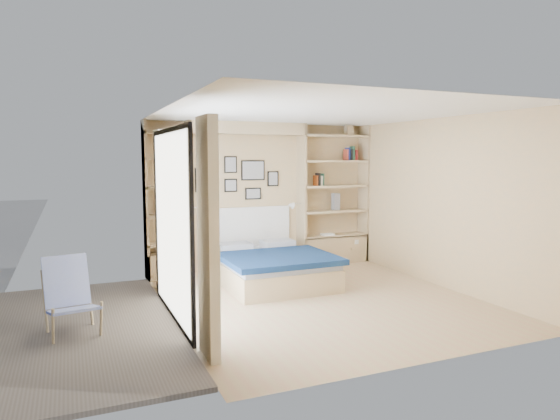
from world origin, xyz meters
name	(u,v)px	position (x,y,z in m)	size (l,w,h in m)	color
ground	(320,300)	(0.00, 0.00, 0.00)	(4.50, 4.50, 0.00)	tan
room_shell	(254,211)	(-0.39, 1.52, 1.08)	(4.50, 4.50, 4.50)	tan
bed	(271,266)	(-0.28, 1.11, 0.26)	(1.60, 2.13, 1.07)	tan
photo_gallery	(236,176)	(-0.45, 2.22, 1.60)	(1.48, 0.02, 0.82)	black
reading_lamps	(249,207)	(-0.30, 2.00, 1.10)	(1.92, 0.12, 0.15)	silver
shelf_decor	(321,171)	(1.07, 2.07, 1.69)	(3.52, 0.23, 2.03)	#9A3E13
deck	(22,337)	(-3.60, 0.00, 0.00)	(3.20, 4.00, 0.05)	#6A5C4E
deck_chair	(70,296)	(-3.11, -0.02, 0.40)	(0.62, 0.90, 0.84)	tan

